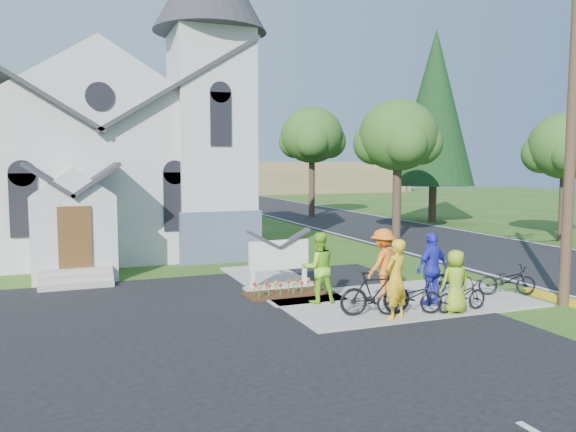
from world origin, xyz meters
name	(u,v)px	position (x,y,z in m)	size (l,w,h in m)	color
ground	(364,310)	(0.00, 0.00, 0.00)	(120.00, 120.00, 0.00)	#275217
parking_lot	(82,372)	(-7.00, -2.00, 0.01)	(20.00, 16.00, 0.02)	black
road	(390,230)	(10.00, 15.00, 0.01)	(8.00, 90.00, 0.02)	black
sidewalk	(403,300)	(1.50, 0.50, 0.03)	(7.00, 4.00, 0.05)	gray
church	(109,130)	(-5.48, 12.48, 5.25)	(12.35, 12.00, 13.00)	silver
church_sign	(279,256)	(-1.20, 3.20, 1.03)	(2.20, 0.40, 1.70)	gray
flower_bed	(290,294)	(-1.20, 2.30, 0.04)	(2.60, 1.10, 0.07)	#381F0F
utility_pole	(575,104)	(5.36, -1.50, 5.40)	(3.45, 0.28, 10.00)	#463123
tree_road_near	(398,136)	(8.50, 12.00, 5.21)	(4.00, 4.00, 7.05)	#36281D
tree_road_mid	(312,136)	(9.00, 24.00, 5.78)	(4.40, 4.40, 7.80)	#36281D
tree_road_far	(566,147)	(15.50, 8.00, 4.63)	(3.60, 3.60, 6.30)	#36281D
conifer	(435,108)	(15.00, 18.00, 7.39)	(5.20, 5.20, 12.40)	#36281D
distant_hills	(162,177)	(3.36, 56.33, 2.17)	(61.00, 10.00, 5.60)	olive
cyclist_0	(396,279)	(0.24, -1.12, 1.03)	(0.72, 0.47, 1.97)	gold
bike_0	(410,297)	(0.79, -0.91, 0.49)	(0.59, 1.69, 0.89)	black
cyclist_1	(319,267)	(-0.85, 1.03, 1.01)	(0.94, 0.73, 1.93)	#8ADD29
bike_1	(375,293)	(-0.05, -0.64, 0.60)	(0.52, 1.85, 1.11)	black
cyclist_2	(432,268)	(1.89, -0.27, 1.03)	(1.15, 0.48, 1.96)	#282BCC
bike_2	(461,295)	(2.19, -1.14, 0.46)	(0.55, 1.57, 0.82)	black
cyclist_3	(383,263)	(1.06, 0.85, 1.03)	(1.27, 0.73, 1.97)	orange
bike_3	(450,276)	(3.36, 0.84, 0.50)	(0.42, 1.49, 0.89)	black
cyclist_4	(455,281)	(1.95, -1.20, 0.86)	(0.79, 0.51, 1.62)	#88AE20
bike_4	(507,280)	(4.57, -0.15, 0.48)	(0.58, 1.65, 0.87)	black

